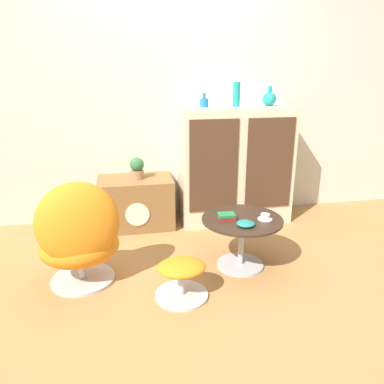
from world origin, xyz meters
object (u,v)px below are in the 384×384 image
(sideboard, at_px, (235,165))
(vase_inner_left, at_px, (236,94))
(ottoman, at_px, (181,274))
(egg_chair, at_px, (79,236))
(tv_console, at_px, (136,202))
(vase_leftmost, at_px, (204,102))
(teacup, at_px, (265,217))
(book_stack, at_px, (227,216))
(vase_inner_right, at_px, (269,99))
(bowl, at_px, (246,224))
(coffee_table, at_px, (242,233))
(potted_plant, at_px, (137,168))

(sideboard, xyz_separation_m, vase_inner_left, (-0.01, 0.00, 0.71))
(ottoman, xyz_separation_m, vase_inner_left, (0.77, 1.33, 1.12))
(sideboard, bearing_deg, egg_chair, -145.16)
(ottoman, bearing_deg, tv_console, 100.50)
(sideboard, xyz_separation_m, vase_leftmost, (-0.33, 0.00, 0.64))
(tv_console, height_order, egg_chair, egg_chair)
(tv_console, height_order, ottoman, tv_console)
(egg_chair, distance_m, vase_leftmost, 1.76)
(ottoman, bearing_deg, teacup, 21.75)
(tv_console, relative_size, book_stack, 5.24)
(ottoman, bearing_deg, sideboard, 59.69)
(egg_chair, xyz_separation_m, vase_inner_right, (1.81, 1.03, 0.86))
(vase_leftmost, relative_size, book_stack, 0.96)
(vase_leftmost, xyz_separation_m, book_stack, (-0.03, -0.99, -0.79))
(vase_inner_right, bearing_deg, egg_chair, -150.33)
(tv_console, height_order, book_stack, tv_console)
(vase_leftmost, xyz_separation_m, bowl, (0.07, -1.14, -0.79))
(egg_chair, distance_m, coffee_table, 1.25)
(vase_leftmost, bearing_deg, bowl, -86.31)
(vase_inner_left, relative_size, book_stack, 1.67)
(vase_inner_right, bearing_deg, potted_plant, 179.91)
(vase_inner_right, distance_m, book_stack, 1.45)
(bowl, bearing_deg, coffee_table, 81.37)
(potted_plant, bearing_deg, tv_console, -178.40)
(vase_inner_left, height_order, vase_inner_right, vase_inner_left)
(potted_plant, distance_m, bowl, 1.37)
(egg_chair, distance_m, vase_inner_left, 2.01)
(vase_inner_right, bearing_deg, ottoman, -129.83)
(coffee_table, height_order, teacup, teacup)
(tv_console, relative_size, egg_chair, 0.89)
(tv_console, xyz_separation_m, ottoman, (0.25, -1.33, -0.07))
(vase_leftmost, xyz_separation_m, vase_inner_left, (0.32, -0.00, 0.07))
(sideboard, xyz_separation_m, teacup, (-0.07, -1.05, -0.15))
(coffee_table, bearing_deg, teacup, -17.48)
(vase_inner_left, xyz_separation_m, vase_inner_right, (0.34, 0.00, -0.05))
(coffee_table, bearing_deg, egg_chair, -178.35)
(vase_leftmost, bearing_deg, vase_inner_left, -0.00)
(vase_inner_left, distance_m, vase_inner_right, 0.34)
(coffee_table, bearing_deg, potted_plant, 127.47)
(book_stack, bearing_deg, egg_chair, -177.63)
(sideboard, distance_m, vase_inner_right, 0.74)
(tv_console, bearing_deg, sideboard, -0.30)
(coffee_table, xyz_separation_m, potted_plant, (-0.77, 1.00, 0.32))
(vase_leftmost, bearing_deg, ottoman, -108.60)
(tv_console, distance_m, egg_chair, 1.14)
(tv_console, bearing_deg, coffee_table, -51.58)
(vase_inner_left, bearing_deg, coffee_table, -102.82)
(teacup, relative_size, bowl, 0.83)
(tv_console, distance_m, coffee_table, 1.27)
(egg_chair, height_order, vase_inner_left, vase_inner_left)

